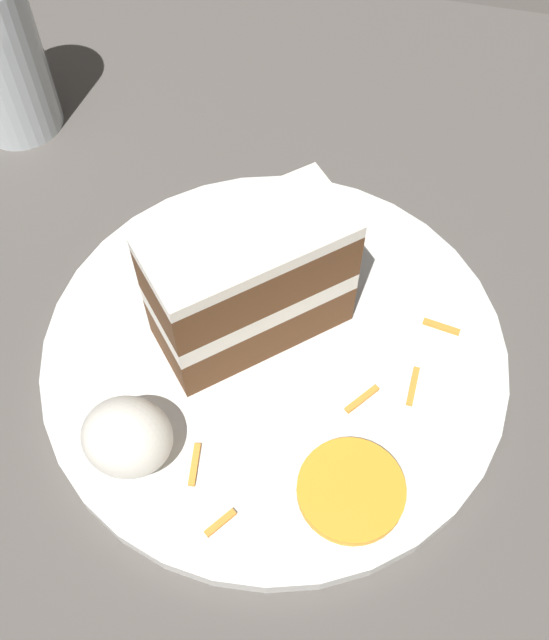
{
  "coord_description": "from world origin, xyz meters",
  "views": [
    {
      "loc": [
        -0.07,
        0.26,
        0.47
      ],
      "look_at": [
        -0.01,
        0.01,
        0.08
      ],
      "focal_mm": 42.0,
      "sensor_mm": 36.0,
      "label": 1
    }
  ],
  "objects": [
    {
      "name": "ground_plane",
      "position": [
        0.0,
        0.0,
        0.0
      ],
      "size": [
        6.0,
        6.0,
        0.0
      ],
      "primitive_type": "plane",
      "color": "#4C4742",
      "rests_on": "ground"
    },
    {
      "name": "dining_table",
      "position": [
        0.0,
        0.0,
        0.02
      ],
      "size": [
        1.0,
        0.82,
        0.03
      ],
      "primitive_type": "cube",
      "color": "#56514C",
      "rests_on": "ground"
    },
    {
      "name": "plate",
      "position": [
        -0.01,
        0.01,
        0.04
      ],
      "size": [
        0.31,
        0.31,
        0.01
      ],
      "primitive_type": "cylinder",
      "color": "white",
      "rests_on": "dining_table"
    },
    {
      "name": "cake_slice",
      "position": [
        0.01,
        -0.0,
        0.1
      ],
      "size": [
        0.13,
        0.13,
        0.1
      ],
      "rotation": [
        0.0,
        0.0,
        5.44
      ],
      "color": "brown",
      "rests_on": "plate"
    },
    {
      "name": "cream_dollop",
      "position": [
        0.06,
        0.11,
        0.07
      ],
      "size": [
        0.05,
        0.05,
        0.05
      ],
      "primitive_type": "ellipsoid",
      "color": "white",
      "rests_on": "plate"
    },
    {
      "name": "orange_garnish",
      "position": [
        -0.08,
        0.1,
        0.05
      ],
      "size": [
        0.06,
        0.06,
        0.01
      ],
      "primitive_type": "cylinder",
      "color": "orange",
      "rests_on": "plate"
    },
    {
      "name": "carrot_shreds_scatter",
      "position": [
        -0.06,
        0.05,
        0.05
      ],
      "size": [
        0.15,
        0.18,
        0.0
      ],
      "color": "orange",
      "rests_on": "plate"
    },
    {
      "name": "drinking_glass",
      "position": [
        0.25,
        -0.16,
        0.09
      ],
      "size": [
        0.07,
        0.07,
        0.13
      ],
      "color": "silver",
      "rests_on": "dining_table"
    }
  ]
}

